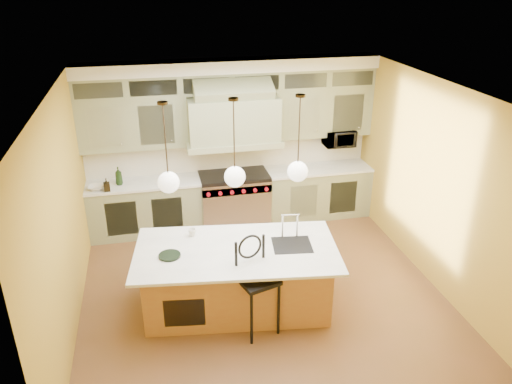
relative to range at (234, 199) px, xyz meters
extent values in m
plane|color=brown|center=(0.00, -2.14, -0.49)|extent=(5.00, 5.00, 0.00)
plane|color=white|center=(0.00, -2.14, 2.41)|extent=(5.00, 5.00, 0.00)
plane|color=#B69232|center=(0.00, 0.36, 0.96)|extent=(5.00, 0.00, 5.00)
plane|color=#B69232|center=(0.00, -4.64, 0.96)|extent=(5.00, 0.00, 5.00)
plane|color=#B69232|center=(-2.50, -2.14, 0.96)|extent=(0.00, 5.00, 5.00)
plane|color=#B69232|center=(2.50, -2.14, 0.96)|extent=(0.00, 5.00, 5.00)
cube|color=gray|center=(-1.55, 0.03, -0.04)|extent=(1.90, 0.65, 0.90)
cube|color=gray|center=(1.55, 0.03, -0.04)|extent=(1.90, 0.65, 0.90)
cube|color=white|center=(-1.55, 0.03, 0.43)|extent=(1.90, 0.68, 0.04)
cube|color=white|center=(1.55, 0.03, 0.43)|extent=(1.90, 0.68, 0.04)
cube|color=beige|center=(0.00, 0.34, 0.73)|extent=(5.00, 0.04, 0.56)
cube|color=gray|center=(-1.62, 0.18, 1.44)|extent=(1.75, 0.35, 0.85)
cube|color=gray|center=(1.62, 0.18, 1.44)|extent=(1.75, 0.35, 0.85)
cube|color=gray|center=(0.00, 0.01, 1.46)|extent=(1.50, 0.70, 0.75)
cube|color=gray|center=(0.00, 0.01, 1.06)|extent=(1.60, 0.76, 0.10)
cube|color=#333833|center=(0.00, 0.18, 2.04)|extent=(5.00, 0.35, 0.35)
cube|color=white|center=(0.00, 0.16, 2.31)|extent=(5.00, 0.47, 0.20)
cube|color=silver|center=(0.00, 0.01, -0.04)|extent=(1.20, 0.70, 0.90)
cube|color=black|center=(0.00, 0.01, 0.44)|extent=(1.20, 0.70, 0.06)
cube|color=silver|center=(0.00, -0.31, 0.29)|extent=(1.20, 0.06, 0.14)
cube|color=#A16339|center=(-0.40, -2.39, -0.05)|extent=(2.50, 1.44, 0.88)
cube|color=white|center=(-0.41, -2.44, 0.41)|extent=(2.78, 1.72, 0.04)
cube|color=black|center=(0.33, -2.49, 0.41)|extent=(0.56, 0.52, 0.05)
cylinder|color=black|center=(-0.36, -3.18, -0.11)|extent=(0.04, 0.04, 0.75)
cylinder|color=black|center=(0.00, -3.07, -0.11)|extent=(0.04, 0.04, 0.75)
cylinder|color=black|center=(-0.48, -2.82, -0.11)|extent=(0.04, 0.04, 0.75)
cylinder|color=black|center=(-0.11, -2.71, -0.11)|extent=(0.04, 0.04, 0.75)
cube|color=black|center=(-0.24, -2.94, 0.28)|extent=(0.56, 0.56, 0.05)
torus|color=black|center=(-0.29, -2.76, 0.64)|extent=(0.32, 0.12, 0.32)
imported|color=black|center=(1.95, 0.11, 0.96)|extent=(0.54, 0.37, 0.30)
imported|color=black|center=(-1.94, 0.01, 0.61)|extent=(0.12, 0.12, 0.31)
imported|color=black|center=(-2.12, -0.22, 0.56)|extent=(0.11, 0.11, 0.22)
imported|color=silver|center=(-2.30, -0.12, 0.49)|extent=(0.30, 0.30, 0.06)
imported|color=silver|center=(-0.93, -1.96, 0.48)|extent=(0.12, 0.12, 0.10)
cylinder|color=#2D2319|center=(-1.20, -2.39, 2.39)|extent=(0.12, 0.12, 0.03)
cylinder|color=#2D2319|center=(-1.20, -2.39, 1.95)|extent=(0.02, 0.02, 0.93)
sphere|color=white|center=(-1.20, -2.39, 1.43)|extent=(0.26, 0.26, 0.26)
cylinder|color=#2D2319|center=(-0.40, -2.39, 2.39)|extent=(0.12, 0.12, 0.03)
cylinder|color=#2D2319|center=(-0.40, -2.39, 1.95)|extent=(0.02, 0.02, 0.93)
sphere|color=white|center=(-0.40, -2.39, 1.43)|extent=(0.26, 0.26, 0.26)
cylinder|color=#2D2319|center=(0.40, -2.39, 2.39)|extent=(0.12, 0.12, 0.03)
cylinder|color=#2D2319|center=(0.40, -2.39, 1.95)|extent=(0.02, 0.02, 0.93)
sphere|color=white|center=(0.40, -2.39, 1.43)|extent=(0.26, 0.26, 0.26)
camera|label=1|loc=(-1.36, -7.94, 3.78)|focal=35.00mm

